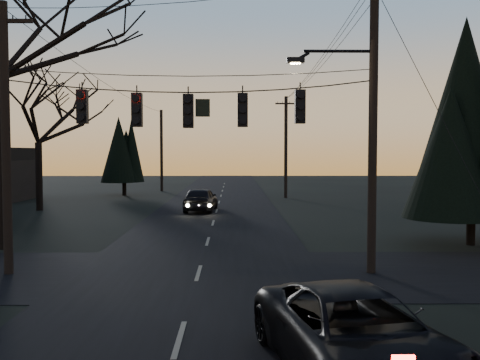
{
  "coord_description": "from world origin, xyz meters",
  "views": [
    {
      "loc": [
        1.12,
        -6.8,
        3.86
      ],
      "look_at": [
        1.31,
        9.66,
        2.99
      ],
      "focal_mm": 40.0,
      "sensor_mm": 36.0,
      "label": 1
    }
  ],
  "objects_px": {
    "utility_pole_left": "(9,274)",
    "evergreen_right": "(473,124)",
    "utility_pole_right": "(371,273)",
    "sedan_oncoming_a": "(201,199)",
    "suv_near": "(356,336)",
    "utility_pole_far_l": "(162,191)",
    "utility_pole_far_r": "(286,198)"
  },
  "relations": [
    {
      "from": "utility_pole_left",
      "to": "evergreen_right",
      "type": "bearing_deg",
      "value": 16.72
    },
    {
      "from": "utility_pole_right",
      "to": "sedan_oncoming_a",
      "type": "relative_size",
      "value": 2.17
    },
    {
      "from": "evergreen_right",
      "to": "suv_near",
      "type": "distance_m",
      "value": 15.74
    },
    {
      "from": "utility_pole_left",
      "to": "utility_pole_far_l",
      "type": "bearing_deg",
      "value": 90.0
    },
    {
      "from": "utility_pole_right",
      "to": "suv_near",
      "type": "height_order",
      "value": "utility_pole_right"
    },
    {
      "from": "evergreen_right",
      "to": "suv_near",
      "type": "relative_size",
      "value": 1.66
    },
    {
      "from": "suv_near",
      "to": "utility_pole_left",
      "type": "bearing_deg",
      "value": 127.23
    },
    {
      "from": "utility_pole_right",
      "to": "evergreen_right",
      "type": "relative_size",
      "value": 1.14
    },
    {
      "from": "evergreen_right",
      "to": "sedan_oncoming_a",
      "type": "bearing_deg",
      "value": 133.4
    },
    {
      "from": "utility_pole_far_r",
      "to": "evergreen_right",
      "type": "bearing_deg",
      "value": -76.59
    },
    {
      "from": "utility_pole_right",
      "to": "utility_pole_left",
      "type": "relative_size",
      "value": 1.18
    },
    {
      "from": "sedan_oncoming_a",
      "to": "utility_pole_far_r",
      "type": "bearing_deg",
      "value": -117.55
    },
    {
      "from": "utility_pole_left",
      "to": "suv_near",
      "type": "xyz_separation_m",
      "value": [
        9.2,
        -7.92,
        0.74
      ]
    },
    {
      "from": "utility_pole_far_r",
      "to": "evergreen_right",
      "type": "xyz_separation_m",
      "value": [
        5.46,
        -22.9,
        5.0
      ]
    },
    {
      "from": "utility_pole_far_r",
      "to": "suv_near",
      "type": "relative_size",
      "value": 1.6
    },
    {
      "from": "suv_near",
      "to": "sedan_oncoming_a",
      "type": "bearing_deg",
      "value": 87.26
    },
    {
      "from": "utility_pole_far_l",
      "to": "sedan_oncoming_a",
      "type": "relative_size",
      "value": 1.74
    },
    {
      "from": "evergreen_right",
      "to": "utility_pole_left",
      "type": "bearing_deg",
      "value": -163.28
    },
    {
      "from": "utility_pole_right",
      "to": "utility_pole_left",
      "type": "xyz_separation_m",
      "value": [
        -11.5,
        0.0,
        0.0
      ]
    },
    {
      "from": "utility_pole_left",
      "to": "suv_near",
      "type": "distance_m",
      "value": 12.16
    },
    {
      "from": "utility_pole_right",
      "to": "utility_pole_far_l",
      "type": "bearing_deg",
      "value": 107.72
    },
    {
      "from": "utility_pole_far_r",
      "to": "evergreen_right",
      "type": "height_order",
      "value": "evergreen_right"
    },
    {
      "from": "sedan_oncoming_a",
      "to": "utility_pole_left",
      "type": "bearing_deg",
      "value": 79.22
    },
    {
      "from": "utility_pole_far_l",
      "to": "evergreen_right",
      "type": "bearing_deg",
      "value": -61.24
    },
    {
      "from": "utility_pole_far_l",
      "to": "suv_near",
      "type": "relative_size",
      "value": 1.51
    },
    {
      "from": "suv_near",
      "to": "utility_pole_right",
      "type": "bearing_deg",
      "value": 61.74
    },
    {
      "from": "utility_pole_right",
      "to": "suv_near",
      "type": "relative_size",
      "value": 1.88
    },
    {
      "from": "evergreen_right",
      "to": "utility_pole_far_l",
      "type": "bearing_deg",
      "value": 118.76
    },
    {
      "from": "sedan_oncoming_a",
      "to": "utility_pole_right",
      "type": "bearing_deg",
      "value": 115.05
    },
    {
      "from": "utility_pole_right",
      "to": "suv_near",
      "type": "xyz_separation_m",
      "value": [
        -2.3,
        -7.92,
        0.74
      ]
    },
    {
      "from": "utility_pole_left",
      "to": "evergreen_right",
      "type": "relative_size",
      "value": 0.97
    },
    {
      "from": "utility_pole_far_r",
      "to": "suv_near",
      "type": "height_order",
      "value": "utility_pole_far_r"
    }
  ]
}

